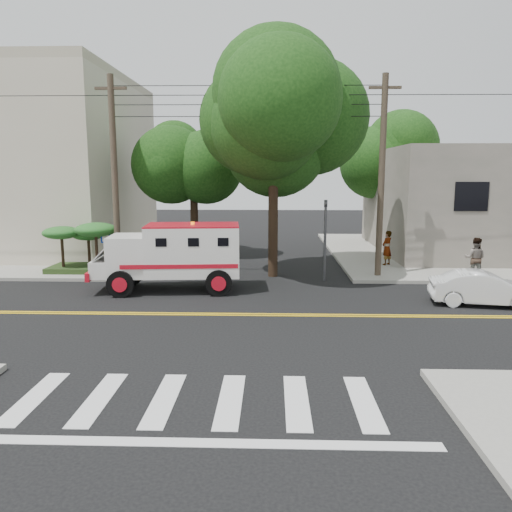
{
  "coord_description": "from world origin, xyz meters",
  "views": [
    {
      "loc": [
        1.47,
        -16.35,
        4.72
      ],
      "look_at": [
        0.84,
        2.56,
        1.6
      ],
      "focal_mm": 35.0,
      "sensor_mm": 36.0,
      "label": 1
    }
  ],
  "objects_px": {
    "parked_sedan": "(484,289)",
    "pedestrian_a": "(387,248)",
    "armored_truck": "(174,253)",
    "pedestrian_b": "(475,258)"
  },
  "relations": [
    {
      "from": "parked_sedan",
      "to": "pedestrian_a",
      "type": "xyz_separation_m",
      "value": [
        -1.87,
        7.26,
        0.41
      ]
    },
    {
      "from": "pedestrian_a",
      "to": "pedestrian_b",
      "type": "relative_size",
      "value": 0.95
    },
    {
      "from": "pedestrian_a",
      "to": "pedestrian_b",
      "type": "distance_m",
      "value": 4.52
    },
    {
      "from": "armored_truck",
      "to": "pedestrian_b",
      "type": "xyz_separation_m",
      "value": [
        12.88,
        2.0,
        -0.48
      ]
    },
    {
      "from": "parked_sedan",
      "to": "pedestrian_b",
      "type": "bearing_deg",
      "value": -7.96
    },
    {
      "from": "parked_sedan",
      "to": "pedestrian_a",
      "type": "height_order",
      "value": "pedestrian_a"
    },
    {
      "from": "armored_truck",
      "to": "pedestrian_b",
      "type": "distance_m",
      "value": 13.04
    },
    {
      "from": "pedestrian_a",
      "to": "armored_truck",
      "type": "bearing_deg",
      "value": -15.61
    },
    {
      "from": "pedestrian_a",
      "to": "pedestrian_b",
      "type": "height_order",
      "value": "pedestrian_b"
    },
    {
      "from": "pedestrian_a",
      "to": "pedestrian_b",
      "type": "xyz_separation_m",
      "value": [
        3.09,
        -3.3,
        0.04
      ]
    }
  ]
}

